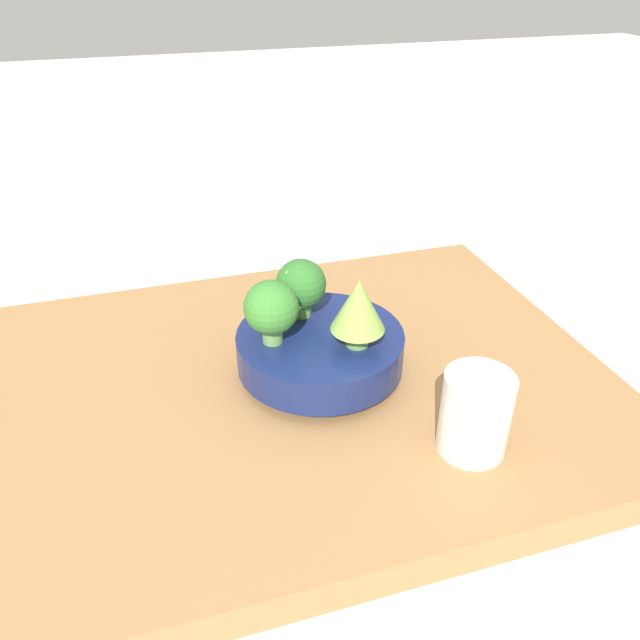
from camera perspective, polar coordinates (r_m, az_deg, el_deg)
ground_plane at (r=0.85m, az=-2.29°, el=-7.49°), size 6.00×6.00×0.00m
table at (r=0.84m, az=-2.32°, el=-6.35°), size 0.82×0.62×0.04m
bowl at (r=0.81m, az=0.00°, el=-2.71°), size 0.22×0.22×0.06m
broccoli_floret_back at (r=0.82m, az=-1.76°, el=3.18°), size 0.07×0.07×0.08m
broccoli_floret_left at (r=0.76m, az=-4.51°, el=1.11°), size 0.07×0.07×0.08m
romanesco_piece_near at (r=0.75m, az=3.52°, el=1.20°), size 0.07×0.07×0.09m
romanesco_piece_far at (r=0.80m, az=-2.99°, el=2.85°), size 0.05×0.05×0.07m
cup at (r=0.71m, az=14.01°, el=-8.28°), size 0.08×0.08×0.10m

